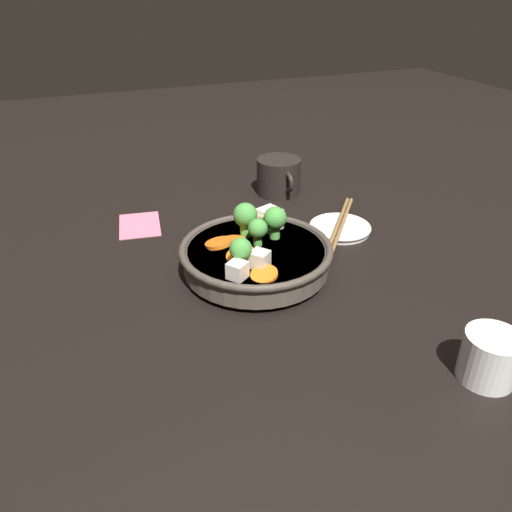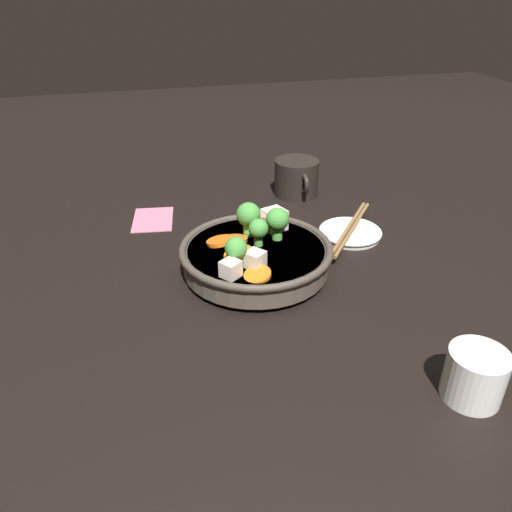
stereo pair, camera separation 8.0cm
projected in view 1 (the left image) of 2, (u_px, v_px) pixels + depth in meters
name	position (u px, v px, depth m)	size (l,w,h in m)	color
ground_plane	(256.00, 273.00, 0.82)	(3.00, 3.00, 0.00)	black
stirfry_bowl	(256.00, 253.00, 0.80)	(0.25, 0.25, 0.10)	#51473D
side_saucer	(340.00, 228.00, 0.95)	(0.12, 0.12, 0.01)	white
tea_cup	(490.00, 357.00, 0.59)	(0.07, 0.07, 0.06)	white
dark_mug	(279.00, 176.00, 1.09)	(0.12, 0.10, 0.08)	black
napkin	(140.00, 225.00, 0.97)	(0.12, 0.09, 0.00)	#D16B84
chopsticks_pair	(340.00, 223.00, 0.94)	(0.19, 0.16, 0.01)	olive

